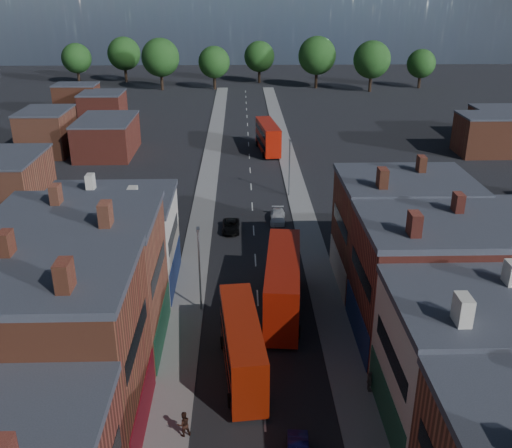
{
  "coord_description": "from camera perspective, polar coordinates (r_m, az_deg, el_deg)",
  "views": [
    {
      "loc": [
        -1.42,
        -14.88,
        27.41
      ],
      "look_at": [
        0.0,
        37.59,
        5.25
      ],
      "focal_mm": 40.0,
      "sensor_mm": 36.0,
      "label": 1
    }
  ],
  "objects": [
    {
      "name": "lamp_post_3",
      "position": [
        78.53,
        3.37,
        6.04
      ],
      "size": [
        0.25,
        0.7,
        8.12
      ],
      "color": "slate",
      "rests_on": "ground"
    },
    {
      "name": "car_2",
      "position": [
        68.31,
        -2.53,
        -0.23
      ],
      "size": [
        2.06,
        4.44,
        1.23
      ],
      "primitive_type": "imported",
      "rotation": [
        0.0,
        0.0,
        -0.0
      ],
      "color": "black",
      "rests_on": "ground"
    },
    {
      "name": "bus_1",
      "position": [
        50.84,
        2.7,
        -5.92
      ],
      "size": [
        4.08,
        12.81,
        5.44
      ],
      "rotation": [
        0.0,
        0.0,
        -0.1
      ],
      "color": "#A31909",
      "rests_on": "ground"
    },
    {
      "name": "car_3",
      "position": [
        71.12,
        2.18,
        0.76
      ],
      "size": [
        2.12,
        4.56,
        1.29
      ],
      "primitive_type": "imported",
      "rotation": [
        0.0,
        0.0,
        -0.07
      ],
      "color": "white",
      "rests_on": "ground"
    },
    {
      "name": "ped_1",
      "position": [
        39.52,
        -7.24,
        -19.22
      ],
      "size": [
        0.99,
        0.75,
        1.81
      ],
      "primitive_type": "imported",
      "rotation": [
        0.0,
        0.0,
        3.48
      ],
      "color": "#3A2017",
      "rests_on": "pavement_west"
    },
    {
      "name": "lamp_post_2",
      "position": [
        50.44,
        -5.69,
        -3.99
      ],
      "size": [
        0.25,
        0.7,
        8.12
      ],
      "color": "slate",
      "rests_on": "ground"
    },
    {
      "name": "bus_2",
      "position": [
        101.02,
        1.2,
        8.75
      ],
      "size": [
        4.04,
        12.0,
        5.08
      ],
      "rotation": [
        0.0,
        0.0,
        0.12
      ],
      "color": "#A11507",
      "rests_on": "ground"
    },
    {
      "name": "pavement_west",
      "position": [
        70.59,
        -5.56,
        -0.02
      ],
      "size": [
        3.0,
        200.0,
        0.12
      ],
      "primitive_type": "cube",
      "color": "gray",
      "rests_on": "ground"
    },
    {
      "name": "bus_0",
      "position": [
        43.41,
        -1.41,
        -12.03
      ],
      "size": [
        3.6,
        11.22,
        4.76
      ],
      "rotation": [
        0.0,
        0.0,
        0.1
      ],
      "color": "#A11E09",
      "rests_on": "ground"
    },
    {
      "name": "ped_3",
      "position": [
        43.44,
        11.28,
        -15.18
      ],
      "size": [
        0.47,
        0.98,
        1.64
      ],
      "primitive_type": "imported",
      "rotation": [
        0.0,
        0.0,
        1.61
      ],
      "color": "#59524C",
      "rests_on": "pavement_east"
    },
    {
      "name": "pavement_east",
      "position": [
        70.86,
        4.99,
        0.09
      ],
      "size": [
        3.0,
        200.0,
        0.12
      ],
      "primitive_type": "cube",
      "color": "gray",
      "rests_on": "ground"
    }
  ]
}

